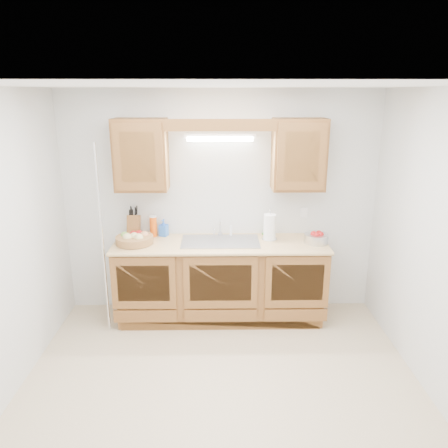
{
  "coord_description": "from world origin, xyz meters",
  "views": [
    {
      "loc": [
        -0.02,
        -3.27,
        2.45
      ],
      "look_at": [
        0.04,
        0.85,
        1.21
      ],
      "focal_mm": 35.0,
      "sensor_mm": 36.0,
      "label": 1
    }
  ],
  "objects_px": {
    "knife_block": "(134,226)",
    "apple_bowl": "(316,238)",
    "paper_towel": "(270,227)",
    "fruit_basket": "(135,239)"
  },
  "relations": [
    {
      "from": "paper_towel",
      "to": "apple_bowl",
      "type": "height_order",
      "value": "paper_towel"
    },
    {
      "from": "knife_block",
      "to": "apple_bowl",
      "type": "distance_m",
      "value": 2.01
    },
    {
      "from": "fruit_basket",
      "to": "paper_towel",
      "type": "relative_size",
      "value": 1.5
    },
    {
      "from": "knife_block",
      "to": "paper_towel",
      "type": "xyz_separation_m",
      "value": [
        1.51,
        -0.12,
        0.01
      ]
    },
    {
      "from": "knife_block",
      "to": "apple_bowl",
      "type": "relative_size",
      "value": 1.17
    },
    {
      "from": "knife_block",
      "to": "paper_towel",
      "type": "relative_size",
      "value": 1.05
    },
    {
      "from": "knife_block",
      "to": "paper_towel",
      "type": "height_order",
      "value": "knife_block"
    },
    {
      "from": "fruit_basket",
      "to": "apple_bowl",
      "type": "bearing_deg",
      "value": -0.26
    },
    {
      "from": "knife_block",
      "to": "apple_bowl",
      "type": "height_order",
      "value": "knife_block"
    },
    {
      "from": "paper_towel",
      "to": "apple_bowl",
      "type": "xyz_separation_m",
      "value": [
        0.49,
        -0.12,
        -0.08
      ]
    }
  ]
}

